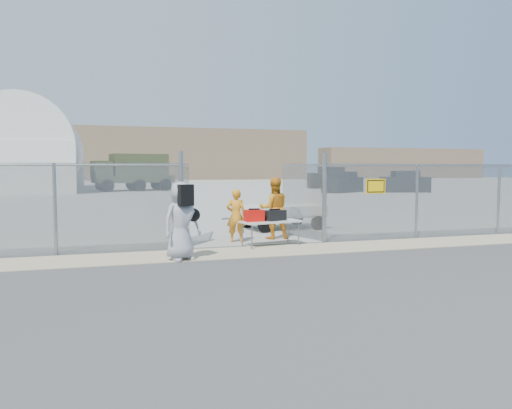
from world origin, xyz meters
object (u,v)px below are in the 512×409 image
object	(u,v)px
visitor	(181,221)
utility_trailer	(282,216)
folding_table	(271,233)
security_worker_left	(236,216)
security_worker_right	(274,208)

from	to	relation	value
visitor	utility_trailer	distance (m)	6.33
folding_table	security_worker_left	distance (m)	1.22
security_worker_right	visitor	distance (m)	4.02
security_worker_left	utility_trailer	size ratio (longest dim) A/B	0.42
visitor	utility_trailer	bearing A→B (deg)	29.06
folding_table	visitor	bearing A→B (deg)	-163.76
visitor	utility_trailer	xyz separation A→B (m)	(4.15, 4.75, -0.46)
folding_table	visitor	distance (m)	2.95
security_worker_right	utility_trailer	size ratio (longest dim) A/B	0.51
folding_table	utility_trailer	xyz separation A→B (m)	(1.58, 3.42, 0.09)
folding_table	visitor	xyz separation A→B (m)	(-2.58, -1.33, 0.55)
folding_table	visitor	world-z (taller)	visitor
security_worker_right	security_worker_left	bearing A→B (deg)	22.57
security_worker_right	visitor	bearing A→B (deg)	47.36
security_worker_left	security_worker_right	xyz separation A→B (m)	(1.23, 0.33, 0.15)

